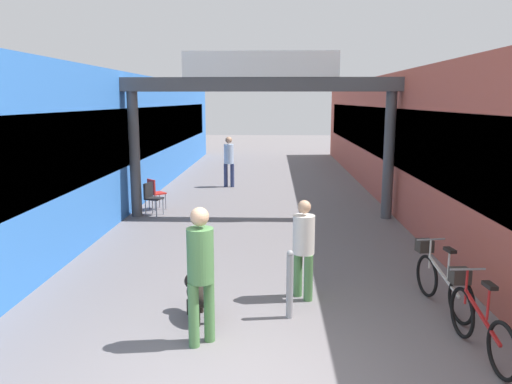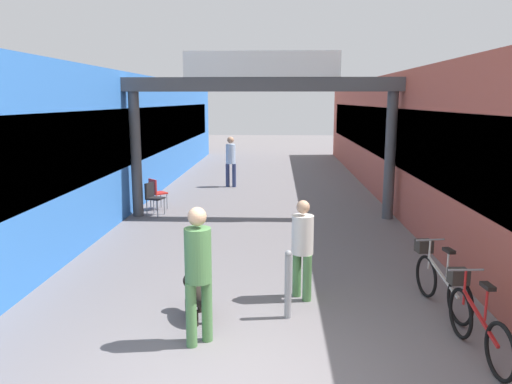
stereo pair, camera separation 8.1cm
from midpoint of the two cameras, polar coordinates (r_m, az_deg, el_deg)
name	(u,v)px [view 2 (the right image)]	position (r m, az deg, el deg)	size (l,w,h in m)	color
storefront_left	(106,137)	(16.79, -16.63, 6.01)	(3.00, 26.00, 3.84)	blue
storefront_right	(427,138)	(16.55, 19.14, 5.81)	(3.00, 26.00, 3.84)	#B25142
arcade_sign_gateway	(262,101)	(13.04, 0.83, 10.31)	(7.40, 0.47, 4.31)	#4C4C4F
pedestrian_with_dog	(198,266)	(6.37, -6.26, -8.45)	(0.48, 0.48, 1.80)	#4C7F47
pedestrian_companion	(302,243)	(7.84, 5.63, -5.88)	(0.48, 0.48, 1.59)	#4C7F47
pedestrian_carrying_crate	(231,158)	(17.96, -2.78, 3.90)	(0.40, 0.38, 1.81)	navy
dog_on_leash	(196,293)	(7.36, -6.54, -11.37)	(0.60, 0.83, 0.59)	black
bicycle_red_nearest	(475,319)	(6.92, 24.07, -13.13)	(0.46, 1.69, 0.98)	black
bicycle_silver_second	(439,279)	(8.15, 20.43, -9.31)	(0.48, 1.67, 0.98)	black
bollard_post_metal	(288,284)	(7.26, 4.01, -10.42)	(0.10, 0.10, 1.01)	gray
cafe_chair_black_nearer	(153,196)	(13.83, -11.56, -0.41)	(0.51, 0.51, 0.89)	gray
cafe_chair_red_farther	(156,191)	(14.51, -11.20, 0.11)	(0.57, 0.57, 0.89)	gray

